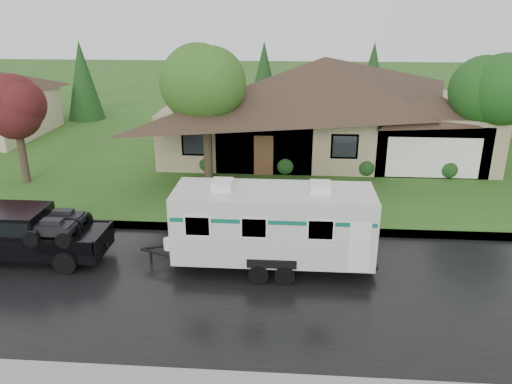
% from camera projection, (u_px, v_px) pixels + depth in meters
% --- Properties ---
extents(ground, '(140.00, 140.00, 0.00)m').
position_uv_depth(ground, '(283.00, 258.00, 17.82)').
color(ground, '#2D561A').
rests_on(ground, ground).
extents(road, '(140.00, 8.00, 0.01)m').
position_uv_depth(road, '(281.00, 287.00, 15.95)').
color(road, black).
rests_on(road, ground).
extents(curb, '(140.00, 0.50, 0.15)m').
position_uv_depth(curb, '(284.00, 230.00, 19.90)').
color(curb, gray).
rests_on(curb, ground).
extents(lawn, '(140.00, 26.00, 0.15)m').
position_uv_depth(lawn, '(288.00, 147.00, 31.82)').
color(lawn, '#2D561A').
rests_on(lawn, ground).
extents(house_main, '(19.44, 10.80, 6.90)m').
position_uv_depth(house_main, '(329.00, 95.00, 29.35)').
color(house_main, tan).
rests_on(house_main, lawn).
extents(tree_left_green, '(4.04, 4.04, 6.69)m').
position_uv_depth(tree_left_green, '(206.00, 88.00, 23.77)').
color(tree_left_green, '#382B1E').
rests_on(tree_left_green, lawn).
extents(tree_red, '(3.23, 3.23, 5.34)m').
position_uv_depth(tree_red, '(15.00, 109.00, 23.90)').
color(tree_red, '#382B1E').
rests_on(tree_red, lawn).
extents(tree_right_green, '(3.67, 3.67, 6.07)m').
position_uv_depth(tree_right_green, '(492.00, 95.00, 24.57)').
color(tree_right_green, '#382B1E').
rests_on(tree_right_green, lawn).
extents(shrub_row, '(13.60, 1.00, 1.00)m').
position_uv_depth(shrub_row, '(325.00, 165.00, 26.15)').
color(shrub_row, '#143814').
rests_on(shrub_row, lawn).
extents(pickup_truck, '(5.64, 2.14, 1.88)m').
position_uv_depth(pickup_truck, '(22.00, 232.00, 17.48)').
color(pickup_truck, black).
rests_on(pickup_truck, ground).
extents(travel_trailer, '(6.95, 2.44, 3.12)m').
position_uv_depth(travel_trailer, '(273.00, 223.00, 16.64)').
color(travel_trailer, silver).
rests_on(travel_trailer, ground).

